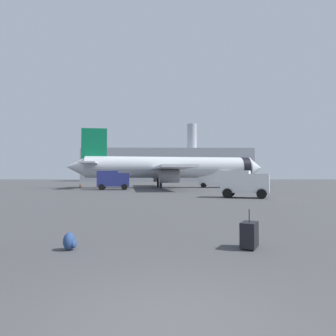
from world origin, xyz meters
TOP-DOWN VIEW (x-y plane):
  - ground_plane at (0.00, 0.00)m, footprint 400.00×400.00m
  - airplane_at_gate at (0.94, 49.18)m, footprint 35.76×32.35m
  - service_truck at (-7.79, 41.11)m, footprint 5.01×2.96m
  - fuel_truck at (9.35, 49.74)m, footprint 6.38×3.77m
  - cargo_van at (7.70, 24.03)m, footprint 4.82×3.59m
  - safety_cone_near at (-7.69, 56.11)m, footprint 0.44×0.44m
  - safety_cone_mid at (-15.19, 49.47)m, footprint 0.44×0.44m
  - rolling_suitcase at (2.39, 4.31)m, footprint 0.66×0.75m
  - traveller_backpack at (-2.62, 4.21)m, footprint 0.36×0.40m
  - terminal_building at (1.83, 131.96)m, footprint 75.13×20.64m

SIDE VIEW (x-z plane):
  - ground_plane at x=0.00m, z-range 0.00..0.00m
  - traveller_backpack at x=-2.62m, z-range -0.01..0.47m
  - safety_cone_near at x=-7.69m, z-range -0.01..0.60m
  - safety_cone_mid at x=-15.19m, z-range -0.01..0.77m
  - rolling_suitcase at x=2.39m, z-range -0.16..0.94m
  - cargo_van at x=7.70m, z-range 0.15..2.75m
  - service_truck at x=-7.79m, z-range 0.16..3.05m
  - fuel_truck at x=9.35m, z-range 0.17..3.37m
  - airplane_at_gate at x=0.94m, z-range -1.59..8.91m
  - terminal_building at x=1.83m, z-range -5.87..20.56m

